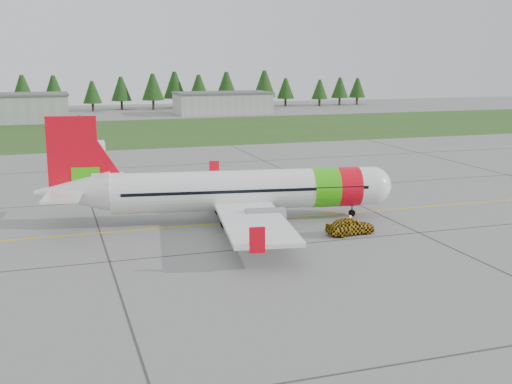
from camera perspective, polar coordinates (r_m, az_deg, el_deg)
name	(u,v)px	position (r m, az deg, el deg)	size (l,w,h in m)	color
ground	(306,243)	(50.08, 4.50, -4.57)	(320.00, 320.00, 0.00)	gray
aircraft	(237,191)	(56.20, -1.70, 0.13)	(31.08, 28.94, 9.45)	white
follow_me_car	(351,210)	(52.52, 8.41, -1.59)	(1.64, 1.39, 4.08)	#D2990B
service_van	(99,135)	(102.59, -13.81, 4.91)	(1.68, 1.58, 4.81)	white
grass_strip	(147,131)	(128.48, -9.63, 5.33)	(320.00, 50.00, 0.03)	#30561E
taxi_guideline	(272,219)	(57.29, 1.45, -2.43)	(120.00, 0.25, 0.02)	gold
hangar_east	(222,104)	(168.48, -3.00, 7.86)	(24.00, 12.00, 5.20)	#A8A8A3
treeline	(116,92)	(183.52, -12.31, 8.68)	(160.00, 8.00, 10.00)	#1C3F14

